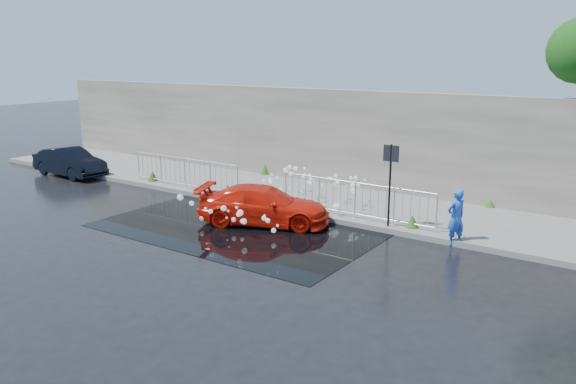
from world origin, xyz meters
name	(u,v)px	position (x,y,z in m)	size (l,w,h in m)	color
ground	(204,233)	(0.00, 0.00, 0.00)	(90.00, 90.00, 0.00)	black
pavement	(301,195)	(0.00, 5.00, 0.07)	(30.00, 4.00, 0.15)	slate
curb	(267,207)	(0.00, 3.00, 0.08)	(30.00, 0.25, 0.16)	slate
retaining_wall	(333,136)	(0.00, 7.20, 1.90)	(30.00, 0.60, 3.50)	#5D574E
puddle	(240,227)	(0.50, 1.00, 0.01)	(8.00, 5.00, 0.01)	black
sign_post	(390,172)	(4.20, 3.10, 1.72)	(0.45, 0.06, 2.50)	black
railing_left	(185,172)	(-4.00, 3.35, 0.74)	(5.05, 0.05, 1.10)	silver
railing_right	(355,199)	(3.00, 3.35, 0.74)	(5.05, 0.05, 1.10)	silver
weeds	(279,189)	(-0.57, 4.47, 0.33)	(12.17, 3.93, 0.41)	#234F15
water_spray	(279,195)	(0.71, 2.65, 0.67)	(3.46, 5.62, 1.09)	white
red_car	(264,205)	(0.85, 1.71, 0.56)	(1.58, 3.89, 1.13)	red
dark_car	(70,162)	(-9.86, 2.60, 0.58)	(1.23, 3.54, 1.17)	black
person	(456,217)	(6.14, 3.00, 0.77)	(0.56, 0.37, 1.53)	blue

